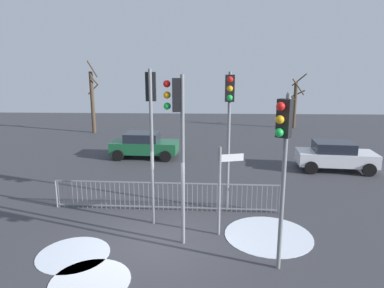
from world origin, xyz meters
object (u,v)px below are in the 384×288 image
(traffic_light_foreground_right, at_px, (229,112))
(direction_sign_post, at_px, (221,186))
(car_green_trailing, at_px, (144,145))
(bare_tree_left, at_px, (93,101))
(traffic_light_mid_right, at_px, (177,123))
(traffic_light_rear_left, at_px, (283,146))
(traffic_light_mid_left, at_px, (151,113))
(bare_tree_centre, at_px, (295,103))
(car_white_far, at_px, (335,156))

(traffic_light_foreground_right, xyz_separation_m, direction_sign_post, (-0.31, -1.81, -2.06))
(car_green_trailing, xyz_separation_m, bare_tree_left, (-5.50, 7.76, 1.83))
(traffic_light_mid_right, bearing_deg, traffic_light_rear_left, -122.89)
(direction_sign_post, relative_size, car_green_trailing, 0.73)
(traffic_light_mid_right, xyz_separation_m, traffic_light_mid_left, (-0.95, 1.45, 0.10))
(direction_sign_post, distance_m, bare_tree_centre, 21.16)
(traffic_light_mid_right, relative_size, bare_tree_centre, 1.05)
(car_green_trailing, bearing_deg, car_white_far, -9.16)
(car_green_trailing, height_order, bare_tree_left, bare_tree_left)
(traffic_light_mid_left, height_order, direction_sign_post, traffic_light_mid_left)
(traffic_light_rear_left, distance_m, traffic_light_foreground_right, 3.88)
(traffic_light_rear_left, xyz_separation_m, car_white_far, (4.76, 9.10, -2.54))
(traffic_light_mid_left, xyz_separation_m, direction_sign_post, (2.23, -0.83, -2.13))
(traffic_light_foreground_right, xyz_separation_m, bare_tree_left, (-9.88, 15.24, -1.05))
(traffic_light_rear_left, bearing_deg, bare_tree_centre, -69.32)
(traffic_light_rear_left, bearing_deg, car_green_trailing, -28.48)
(traffic_light_foreground_right, height_order, car_white_far, traffic_light_foreground_right)
(direction_sign_post, distance_m, bare_tree_left, 19.58)
(bare_tree_left, distance_m, bare_tree_centre, 17.02)
(traffic_light_mid_right, xyz_separation_m, bare_tree_centre, (8.47, 20.51, -1.39))
(traffic_light_mid_right, bearing_deg, car_green_trailing, 9.28)
(traffic_light_rear_left, xyz_separation_m, car_green_trailing, (-5.42, 11.20, -2.54))
(traffic_light_mid_right, bearing_deg, direction_sign_post, -70.72)
(car_green_trailing, xyz_separation_m, car_white_far, (10.17, -2.10, 0.00))
(traffic_light_foreground_right, xyz_separation_m, bare_tree_centre, (6.89, 18.08, -1.43))
(traffic_light_rear_left, distance_m, car_white_far, 10.58)
(bare_tree_centre, bearing_deg, traffic_light_mid_right, -112.44)
(car_white_far, relative_size, bare_tree_centre, 0.84)
(traffic_light_mid_right, height_order, car_green_trailing, traffic_light_mid_right)
(bare_tree_centre, bearing_deg, car_green_trailing, -136.74)
(bare_tree_centre, bearing_deg, traffic_light_mid_left, -116.31)
(traffic_light_mid_right, bearing_deg, bare_tree_left, 18.67)
(traffic_light_foreground_right, distance_m, bare_tree_left, 18.19)
(traffic_light_mid_left, relative_size, car_green_trailing, 1.31)
(traffic_light_foreground_right, bearing_deg, car_green_trailing, -56.31)
(car_white_far, bearing_deg, direction_sign_post, -124.82)
(car_white_far, distance_m, bare_tree_centre, 12.83)
(traffic_light_mid_right, distance_m, bare_tree_centre, 22.23)
(traffic_light_rear_left, xyz_separation_m, bare_tree_left, (-10.92, 18.96, -0.71))
(traffic_light_foreground_right, relative_size, bare_tree_left, 0.87)
(direction_sign_post, relative_size, bare_tree_centre, 0.60)
(car_green_trailing, relative_size, bare_tree_left, 0.68)
(traffic_light_mid_left, distance_m, bare_tree_left, 17.84)
(traffic_light_mid_right, distance_m, direction_sign_post, 2.47)
(bare_tree_centre, bearing_deg, traffic_light_rear_left, -105.02)
(direction_sign_post, distance_m, car_green_trailing, 10.17)
(traffic_light_foreground_right, height_order, traffic_light_mid_left, traffic_light_mid_left)
(traffic_light_foreground_right, relative_size, direction_sign_post, 1.77)
(traffic_light_foreground_right, distance_m, traffic_light_mid_right, 2.89)
(bare_tree_left, bearing_deg, traffic_light_rear_left, -60.06)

